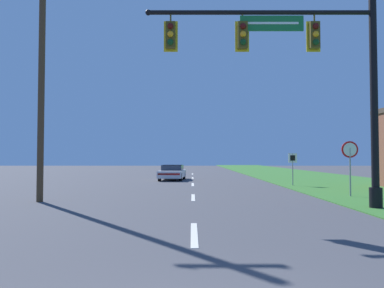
# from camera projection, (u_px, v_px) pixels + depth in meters

# --- Properties ---
(grass_verge_right) EXTENTS (10.00, 110.00, 0.04)m
(grass_verge_right) POSITION_uv_depth(u_px,v_px,m) (312.00, 178.00, 32.76)
(grass_verge_right) COLOR #38752D
(grass_verge_right) RESTS_ON ground
(road_center_line) EXTENTS (0.16, 34.80, 0.01)m
(road_center_line) POSITION_uv_depth(u_px,v_px,m) (192.00, 185.00, 24.75)
(road_center_line) COLOR silver
(road_center_line) RESTS_ON ground
(signal_mast) EXTENTS (8.34, 0.47, 7.82)m
(signal_mast) POSITION_uv_depth(u_px,v_px,m) (311.00, 71.00, 13.27)
(signal_mast) COLOR black
(signal_mast) RESTS_ON grass_verge_right
(car_ahead) EXTENTS (2.13, 4.58, 1.19)m
(car_ahead) POSITION_uv_depth(u_px,v_px,m) (172.00, 172.00, 30.05)
(car_ahead) COLOR black
(car_ahead) RESTS_ON ground
(stop_sign) EXTENTS (0.76, 0.07, 2.50)m
(stop_sign) POSITION_uv_depth(u_px,v_px,m) (349.00, 156.00, 17.06)
(stop_sign) COLOR gray
(stop_sign) RESTS_ON grass_verge_right
(route_sign_post) EXTENTS (0.55, 0.06, 2.03)m
(route_sign_post) POSITION_uv_depth(u_px,v_px,m) (292.00, 162.00, 23.61)
(route_sign_post) COLOR gray
(route_sign_post) RESTS_ON grass_verge_right
(utility_pole_near) EXTENTS (1.80, 0.26, 10.83)m
(utility_pole_near) POSITION_uv_depth(u_px,v_px,m) (41.00, 66.00, 15.36)
(utility_pole_near) COLOR #4C3823
(utility_pole_near) RESTS_ON ground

